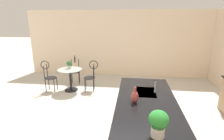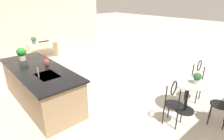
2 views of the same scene
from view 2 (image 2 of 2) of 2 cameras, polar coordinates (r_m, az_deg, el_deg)
ground_plane at (r=5.13m, az=-10.60°, el=-7.68°), size 40.00×40.00×0.00m
wall_right at (r=8.52m, az=-26.90°, el=11.86°), size 0.12×7.80×2.70m
kitchen_island at (r=4.85m, az=-21.43°, el=-4.53°), size 2.80×1.06×0.92m
bistro_table at (r=4.52m, az=22.36°, el=-6.94°), size 0.80×0.80×0.74m
chair_near_window at (r=5.09m, az=24.66°, el=-2.49°), size 0.42×0.50×1.04m
chair_toward_desk at (r=3.88m, az=18.63°, el=-9.14°), size 0.44×0.51×1.04m
sink_faucet at (r=4.10m, az=-22.00°, el=-0.78°), size 0.02×0.02×0.22m
writing_desk at (r=8.29m, az=-20.84°, el=6.56°), size 0.60×1.20×0.74m
keyboard at (r=8.29m, az=-20.48°, el=8.37°), size 0.16×0.44×0.03m
potted_plant_on_table at (r=4.35m, az=25.00°, el=-2.14°), size 0.18×0.18×0.25m
potted_plant_counter_far at (r=5.39m, az=-26.38°, el=4.72°), size 0.25×0.25×0.35m
potted_plant_on_desk at (r=7.98m, az=-23.23°, el=8.63°), size 0.21×0.21×0.29m
vase_on_counter at (r=4.67m, az=-19.74°, el=2.22°), size 0.13×0.13×0.29m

